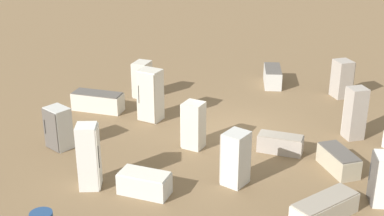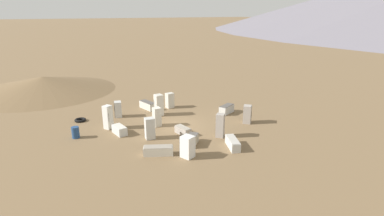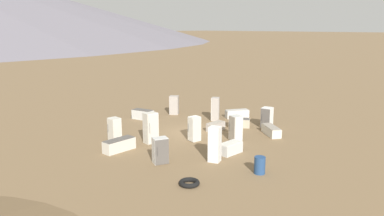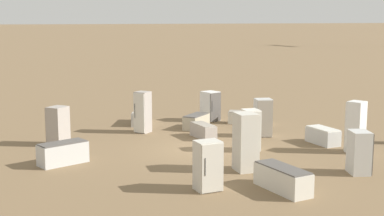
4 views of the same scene
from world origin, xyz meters
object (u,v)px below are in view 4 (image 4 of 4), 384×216
(discarded_fridge_8, at_px, (58,126))
(discarded_fridge_12, at_px, (208,166))
(discarded_fridge_7, at_px, (263,118))
(discarded_fridge_10, at_px, (360,152))
(discarded_fridge_3, at_px, (283,179))
(discarded_fridge_14, at_px, (141,117))
(discarded_fridge_0, at_px, (210,106))
(discarded_fridge_11, at_px, (143,112))
(discarded_fridge_13, at_px, (356,127))
(discarded_fridge_5, at_px, (63,153))
(discarded_fridge_2, at_px, (196,121))
(discarded_fridge_9, at_px, (323,136))
(discarded_fridge_6, at_px, (246,142))
(discarded_fridge_15, at_px, (249,117))
(discarded_fridge_1, at_px, (203,131))
(discarded_fridge_4, at_px, (251,130))

(discarded_fridge_8, bearing_deg, discarded_fridge_12, -107.38)
(discarded_fridge_7, bearing_deg, discarded_fridge_10, 104.23)
(discarded_fridge_3, xyz_separation_m, discarded_fridge_14, (11.32, 0.64, -0.03))
(discarded_fridge_14, bearing_deg, discarded_fridge_10, 136.98)
(discarded_fridge_0, xyz_separation_m, discarded_fridge_11, (-1.28, 3.90, 0.18))
(discarded_fridge_11, relative_size, discarded_fridge_13, 0.94)
(discarded_fridge_5, bearing_deg, discarded_fridge_7, -100.47)
(discarded_fridge_13, bearing_deg, discarded_fridge_10, -151.80)
(discarded_fridge_2, relative_size, discarded_fridge_14, 0.82)
(discarded_fridge_2, xyz_separation_m, discarded_fridge_9, (-4.82, -3.41, 0.00))
(discarded_fridge_3, relative_size, discarded_fridge_9, 1.38)
(discarded_fridge_5, xyz_separation_m, discarded_fridge_6, (-3.21, -5.39, 0.58))
(discarded_fridge_2, height_order, discarded_fridge_3, discarded_fridge_3)
(discarded_fridge_5, bearing_deg, discarded_fridge_3, -153.37)
(discarded_fridge_13, relative_size, discarded_fridge_15, 0.97)
(discarded_fridge_12, bearing_deg, discarded_fridge_6, -147.08)
(discarded_fridge_3, bearing_deg, discarded_fridge_12, 149.87)
(discarded_fridge_2, bearing_deg, discarded_fridge_1, 125.89)
(discarded_fridge_3, distance_m, discarded_fridge_11, 9.45)
(discarded_fridge_6, relative_size, discarded_fridge_11, 1.06)
(discarded_fridge_7, distance_m, discarded_fridge_15, 2.87)
(discarded_fridge_0, xyz_separation_m, discarded_fridge_9, (-6.24, -2.03, -0.40))
(discarded_fridge_7, distance_m, discarded_fridge_14, 6.17)
(discarded_fridge_12, relative_size, discarded_fridge_15, 0.74)
(discarded_fridge_8, distance_m, discarded_fridge_14, 5.25)
(discarded_fridge_7, bearing_deg, discarded_fridge_6, 67.57)
(discarded_fridge_0, relative_size, discarded_fridge_15, 0.73)
(discarded_fridge_5, relative_size, discarded_fridge_11, 0.99)
(discarded_fridge_4, relative_size, discarded_fridge_12, 1.07)
(discarded_fridge_5, relative_size, discarded_fridge_14, 0.93)
(discarded_fridge_11, bearing_deg, discarded_fridge_8, 66.73)
(discarded_fridge_3, relative_size, discarded_fridge_12, 1.36)
(discarded_fridge_0, xyz_separation_m, discarded_fridge_10, (-10.13, -0.51, -0.02))
(discarded_fridge_1, xyz_separation_m, discarded_fridge_2, (1.91, -0.52, 0.03))
(discarded_fridge_4, distance_m, discarded_fridge_14, 7.10)
(discarded_fridge_4, relative_size, discarded_fridge_9, 1.09)
(discarded_fridge_6, bearing_deg, discarded_fridge_0, 168.69)
(discarded_fridge_8, xyz_separation_m, discarded_fridge_13, (-5.63, -10.02, 0.20))
(discarded_fridge_3, bearing_deg, discarded_fridge_4, 65.86)
(discarded_fridge_11, bearing_deg, discarded_fridge_14, -52.19)
(discarded_fridge_14, bearing_deg, discarded_fridge_11, 101.78)
(discarded_fridge_1, height_order, discarded_fridge_5, discarded_fridge_5)
(discarded_fridge_0, height_order, discarded_fridge_10, discarded_fridge_0)
(discarded_fridge_8, bearing_deg, discarded_fridge_1, -50.28)
(discarded_fridge_11, height_order, discarded_fridge_12, discarded_fridge_11)
(discarded_fridge_0, height_order, discarded_fridge_4, discarded_fridge_4)
(discarded_fridge_11, relative_size, discarded_fridge_12, 1.23)
(discarded_fridge_2, xyz_separation_m, discarded_fridge_7, (-2.66, -1.93, 0.49))
(discarded_fridge_4, distance_m, discarded_fridge_13, 3.89)
(discarded_fridge_0, xyz_separation_m, discarded_fridge_5, (-5.15, 8.07, -0.34))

